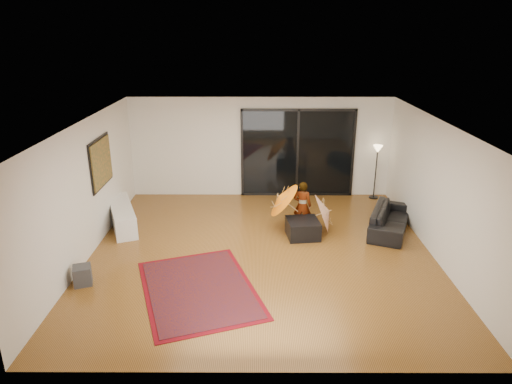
{
  "coord_description": "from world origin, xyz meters",
  "views": [
    {
      "loc": [
        -0.09,
        -8.47,
        4.39
      ],
      "look_at": [
        -0.11,
        0.65,
        1.1
      ],
      "focal_mm": 32.0,
      "sensor_mm": 36.0,
      "label": 1
    }
  ],
  "objects_px": {
    "media_console": "(122,216)",
    "child": "(302,205)",
    "sofa": "(390,219)",
    "ottoman": "(303,228)"
  },
  "relations": [
    {
      "from": "sofa",
      "to": "child",
      "type": "relative_size",
      "value": 1.65
    },
    {
      "from": "ottoman",
      "to": "sofa",
      "type": "bearing_deg",
      "value": 9.65
    },
    {
      "from": "media_console",
      "to": "ottoman",
      "type": "height_order",
      "value": "media_console"
    },
    {
      "from": "media_console",
      "to": "ottoman",
      "type": "bearing_deg",
      "value": -29.72
    },
    {
      "from": "media_console",
      "to": "sofa",
      "type": "xyz_separation_m",
      "value": [
        6.2,
        -0.24,
        0.02
      ]
    },
    {
      "from": "media_console",
      "to": "child",
      "type": "bearing_deg",
      "value": -23.61
    },
    {
      "from": "sofa",
      "to": "ottoman",
      "type": "distance_m",
      "value": 2.06
    },
    {
      "from": "sofa",
      "to": "child",
      "type": "distance_m",
      "value": 2.03
    },
    {
      "from": "sofa",
      "to": "child",
      "type": "xyz_separation_m",
      "value": [
        -2.01,
        0.1,
        0.29
      ]
    },
    {
      "from": "media_console",
      "to": "ottoman",
      "type": "xyz_separation_m",
      "value": [
        4.18,
        -0.58,
        -0.06
      ]
    }
  ]
}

